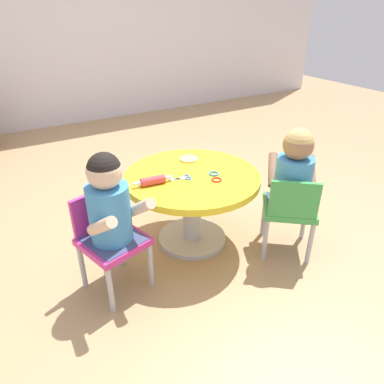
{
  "coord_description": "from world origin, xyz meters",
  "views": [
    {
      "loc": [
        -0.97,
        -1.65,
        1.4
      ],
      "look_at": [
        0.0,
        0.0,
        0.36
      ],
      "focal_mm": 33.14,
      "sensor_mm": 36.0,
      "label": 1
    }
  ],
  "objects_px": {
    "child_chair_right": "(290,209)",
    "seated_child_right": "(294,172)",
    "craft_table": "(192,193)",
    "craft_scissors": "(183,178)",
    "rolling_pin": "(153,180)",
    "seated_child_left": "(109,203)",
    "child_chair_left": "(109,238)"
  },
  "relations": [
    {
      "from": "child_chair_right",
      "to": "craft_table",
      "type": "bearing_deg",
      "value": 137.95
    },
    {
      "from": "child_chair_right",
      "to": "craft_scissors",
      "type": "height_order",
      "value": "child_chair_right"
    },
    {
      "from": "child_chair_right",
      "to": "seated_child_right",
      "type": "relative_size",
      "value": 1.05
    },
    {
      "from": "craft_table",
      "to": "seated_child_left",
      "type": "bearing_deg",
      "value": -163.46
    },
    {
      "from": "seated_child_left",
      "to": "seated_child_right",
      "type": "height_order",
      "value": "same"
    },
    {
      "from": "rolling_pin",
      "to": "child_chair_right",
      "type": "bearing_deg",
      "value": -29.74
    },
    {
      "from": "child_chair_left",
      "to": "seated_child_left",
      "type": "distance_m",
      "value": 0.23
    },
    {
      "from": "seated_child_left",
      "to": "rolling_pin",
      "type": "distance_m",
      "value": 0.35
    },
    {
      "from": "child_chair_right",
      "to": "seated_child_right",
      "type": "height_order",
      "value": "seated_child_right"
    },
    {
      "from": "child_chair_right",
      "to": "rolling_pin",
      "type": "height_order",
      "value": "child_chair_right"
    },
    {
      "from": "seated_child_right",
      "to": "child_chair_left",
      "type": "bearing_deg",
      "value": 167.27
    },
    {
      "from": "craft_table",
      "to": "rolling_pin",
      "type": "height_order",
      "value": "rolling_pin"
    },
    {
      "from": "child_chair_left",
      "to": "child_chair_right",
      "type": "bearing_deg",
      "value": -14.69
    },
    {
      "from": "craft_table",
      "to": "craft_scissors",
      "type": "distance_m",
      "value": 0.15
    },
    {
      "from": "seated_child_left",
      "to": "seated_child_right",
      "type": "xyz_separation_m",
      "value": [
        1.03,
        -0.2,
        0.0
      ]
    },
    {
      "from": "child_chair_right",
      "to": "seated_child_right",
      "type": "bearing_deg",
      "value": 51.32
    },
    {
      "from": "child_chair_left",
      "to": "rolling_pin",
      "type": "distance_m",
      "value": 0.4
    },
    {
      "from": "craft_table",
      "to": "seated_child_right",
      "type": "xyz_separation_m",
      "value": [
        0.46,
        -0.36,
        0.18
      ]
    },
    {
      "from": "rolling_pin",
      "to": "seated_child_left",
      "type": "bearing_deg",
      "value": -151.37
    },
    {
      "from": "craft_scissors",
      "to": "child_chair_left",
      "type": "bearing_deg",
      "value": -167.58
    },
    {
      "from": "craft_scissors",
      "to": "seated_child_right",
      "type": "bearing_deg",
      "value": -32.9
    },
    {
      "from": "child_chair_right",
      "to": "seated_child_right",
      "type": "xyz_separation_m",
      "value": [
        0.02,
        0.03,
        0.23
      ]
    },
    {
      "from": "craft_scissors",
      "to": "rolling_pin",
      "type": "bearing_deg",
      "value": 173.99
    },
    {
      "from": "seated_child_left",
      "to": "seated_child_right",
      "type": "distance_m",
      "value": 1.05
    },
    {
      "from": "seated_child_right",
      "to": "craft_scissors",
      "type": "bearing_deg",
      "value": 147.1
    },
    {
      "from": "child_chair_left",
      "to": "seated_child_right",
      "type": "relative_size",
      "value": 1.05
    },
    {
      "from": "seated_child_left",
      "to": "child_chair_right",
      "type": "relative_size",
      "value": 0.95
    },
    {
      "from": "rolling_pin",
      "to": "craft_scissors",
      "type": "bearing_deg",
      "value": -6.01
    },
    {
      "from": "craft_table",
      "to": "craft_scissors",
      "type": "height_order",
      "value": "craft_scissors"
    },
    {
      "from": "seated_child_right",
      "to": "craft_scissors",
      "type": "distance_m",
      "value": 0.64
    },
    {
      "from": "seated_child_left",
      "to": "craft_scissors",
      "type": "xyz_separation_m",
      "value": [
        0.49,
        0.15,
        -0.05
      ]
    },
    {
      "from": "child_chair_left",
      "to": "craft_table",
      "type": "bearing_deg",
      "value": 12.66
    }
  ]
}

